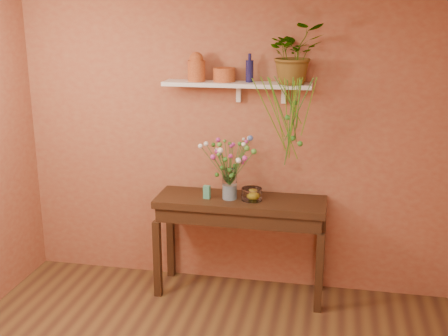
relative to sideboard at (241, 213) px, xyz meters
name	(u,v)px	position (x,y,z in m)	size (l,w,h in m)	color
room	(172,222)	(-0.11, -1.74, 0.56)	(4.04, 4.04, 2.70)	brown
sideboard	(241,213)	(0.00, 0.00, 0.00)	(1.52, 0.49, 0.92)	#3B2312
wall_shelf	(238,85)	(-0.05, 0.14, 1.13)	(1.30, 0.24, 0.19)	white
terracotta_jug	(196,67)	(-0.42, 0.12, 1.27)	(0.18, 0.18, 0.25)	#BD6332
terracotta_pot	(224,75)	(-0.18, 0.16, 1.21)	(0.19, 0.19, 0.12)	#BD6332
blue_bottle	(250,71)	(0.04, 0.16, 1.25)	(0.08, 0.08, 0.25)	#171543
spider_plant	(294,54)	(0.43, 0.11, 1.41)	(0.46, 0.40, 0.51)	#337624
plant_fronds	(291,117)	(0.43, -0.05, 0.89)	(0.51, 0.41, 0.77)	#337624
glass_vase	(230,186)	(-0.10, -0.02, 0.25)	(0.13, 0.13, 0.27)	white
bouquet	(231,155)	(-0.08, -0.04, 0.54)	(0.50, 0.49, 0.44)	#386B28
glass_bowl	(252,195)	(0.10, -0.02, 0.18)	(0.18, 0.18, 0.11)	white
lemon	(253,195)	(0.11, -0.01, 0.18)	(0.08, 0.08, 0.08)	yellow
carton	(207,192)	(-0.30, -0.05, 0.19)	(0.06, 0.04, 0.12)	#356F81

